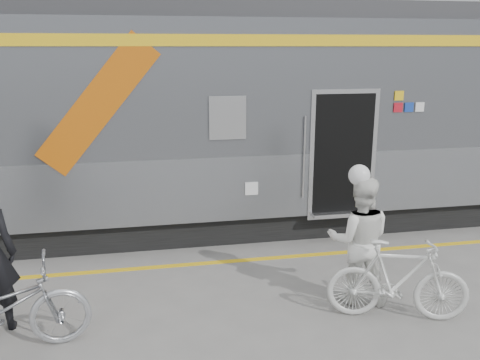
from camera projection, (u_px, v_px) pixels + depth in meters
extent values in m
plane|color=slate|center=(251.00, 334.00, 6.11)|extent=(90.00, 90.00, 0.00)
cube|color=black|center=(206.00, 209.00, 10.04)|extent=(24.00, 2.70, 0.50)
cube|color=#9EA0A5|center=(205.00, 169.00, 9.83)|extent=(24.00, 3.00, 1.10)
cube|color=slate|center=(203.00, 83.00, 9.41)|extent=(24.00, 3.00, 2.20)
cube|color=#38383A|center=(202.00, 12.00, 9.09)|extent=(24.00, 2.64, 0.30)
cube|color=yellow|center=(214.00, 40.00, 7.79)|extent=(24.00, 0.02, 0.18)
cube|color=#BE560B|center=(98.00, 105.00, 7.70)|extent=(1.96, 0.01, 2.19)
cube|color=black|center=(228.00, 118.00, 8.13)|extent=(0.55, 0.02, 0.65)
cube|color=black|center=(338.00, 153.00, 8.87)|extent=(1.05, 0.45, 2.10)
cube|color=silver|center=(343.00, 156.00, 8.67)|extent=(1.20, 0.02, 2.25)
cylinder|color=silver|center=(304.00, 157.00, 8.53)|extent=(0.04, 0.04, 1.40)
cube|color=silver|center=(341.00, 213.00, 8.90)|extent=(1.05, 0.25, 0.06)
cube|color=yellow|center=(399.00, 96.00, 8.59)|extent=(0.16, 0.01, 0.16)
cube|color=red|center=(398.00, 107.00, 8.64)|extent=(0.16, 0.01, 0.16)
cube|color=#183B9D|center=(409.00, 107.00, 8.68)|extent=(0.16, 0.01, 0.16)
cube|color=silver|center=(420.00, 107.00, 8.71)|extent=(0.16, 0.01, 0.16)
cube|color=silver|center=(252.00, 189.00, 8.50)|extent=(0.22, 0.01, 0.22)
cube|color=yellow|center=(223.00, 262.00, 8.15)|extent=(24.00, 0.12, 0.01)
imported|color=white|center=(359.00, 240.00, 6.73)|extent=(1.01, 0.89, 1.74)
imported|color=silver|center=(398.00, 280.00, 6.35)|extent=(1.82, 1.01, 1.05)
sphere|color=white|center=(364.00, 166.00, 6.47)|extent=(0.28, 0.28, 0.28)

